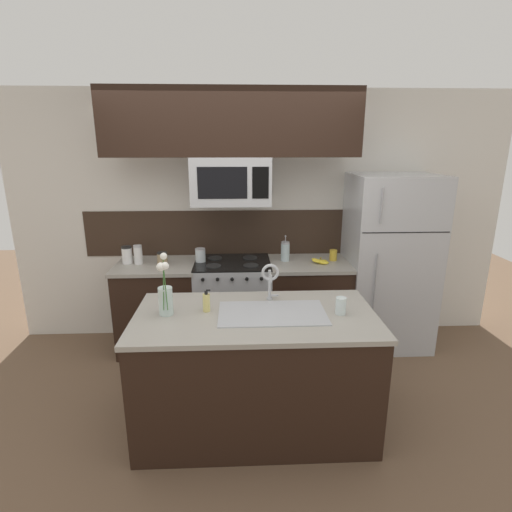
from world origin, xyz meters
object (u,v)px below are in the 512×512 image
(stove_range, at_px, (233,304))
(storage_jar_short, at_px, (162,258))
(banana_bunch, at_px, (321,261))
(drinking_glass, at_px, (341,306))
(microwave, at_px, (231,181))
(dish_soap_bottle, at_px, (206,302))
(refrigerator, at_px, (388,262))
(storage_jar_medium, at_px, (138,255))
(storage_jar_squat, at_px, (200,256))
(french_press, at_px, (285,251))
(sink_faucet, at_px, (270,277))
(storage_jar_tall, at_px, (127,255))
(flower_vase, at_px, (165,297))
(coffee_tin, at_px, (333,255))

(stove_range, relative_size, storage_jar_short, 7.36)
(storage_jar_short, bearing_deg, banana_bunch, -1.45)
(stove_range, xyz_separation_m, drinking_glass, (0.78, -1.27, 0.51))
(microwave, distance_m, dish_soap_bottle, 1.40)
(refrigerator, height_order, storage_jar_medium, refrigerator)
(storage_jar_squat, height_order, french_press, french_press)
(microwave, xyz_separation_m, french_press, (0.54, 0.08, -0.72))
(storage_jar_squat, relative_size, sink_faucet, 0.48)
(stove_range, xyz_separation_m, storage_jar_squat, (-0.32, 0.03, 0.52))
(french_press, bearing_deg, microwave, -171.46)
(microwave, distance_m, storage_jar_tall, 1.28)
(storage_jar_tall, relative_size, flower_vase, 0.38)
(storage_jar_tall, bearing_deg, storage_jar_short, -9.28)
(coffee_tin, distance_m, dish_soap_bottle, 1.73)
(stove_range, distance_m, storage_jar_squat, 0.61)
(storage_jar_tall, xyz_separation_m, banana_bunch, (1.93, -0.10, -0.07))
(microwave, distance_m, storage_jar_medium, 1.18)
(french_press, bearing_deg, dish_soap_bottle, -119.72)
(storage_jar_squat, xyz_separation_m, french_press, (0.86, 0.03, 0.03))
(sink_faucet, bearing_deg, storage_jar_short, 134.39)
(storage_jar_tall, bearing_deg, drinking_glass, -35.64)
(storage_jar_medium, height_order, storage_jar_short, storage_jar_medium)
(storage_jar_medium, height_order, banana_bunch, storage_jar_medium)
(microwave, height_order, drinking_glass, microwave)
(storage_jar_short, height_order, flower_vase, flower_vase)
(coffee_tin, height_order, flower_vase, flower_vase)
(refrigerator, distance_m, storage_jar_short, 2.30)
(storage_jar_tall, bearing_deg, french_press, 0.78)
(storage_jar_squat, relative_size, coffee_tin, 1.35)
(refrigerator, xyz_separation_m, french_press, (-1.06, 0.04, 0.12))
(microwave, height_order, storage_jar_short, microwave)
(banana_bunch, xyz_separation_m, sink_faucet, (-0.59, -0.97, 0.18))
(microwave, distance_m, drinking_glass, 1.66)
(french_press, xyz_separation_m, drinking_glass, (0.24, -1.33, -0.04))
(dish_soap_bottle, bearing_deg, refrigerator, 34.18)
(storage_jar_short, distance_m, drinking_glass, 1.93)
(refrigerator, xyz_separation_m, storage_jar_short, (-2.30, -0.04, 0.08))
(sink_faucet, bearing_deg, dish_soap_bottle, -161.91)
(storage_jar_tall, height_order, storage_jar_medium, storage_jar_medium)
(coffee_tin, xyz_separation_m, sink_faucet, (-0.74, -1.08, 0.14))
(microwave, height_order, dish_soap_bottle, microwave)
(refrigerator, height_order, storage_jar_squat, refrigerator)
(sink_faucet, height_order, flower_vase, flower_vase)
(stove_range, relative_size, flower_vase, 2.02)
(storage_jar_tall, distance_m, sink_faucet, 1.73)
(microwave, xyz_separation_m, banana_bunch, (0.88, -0.04, -0.80))
(refrigerator, height_order, banana_bunch, refrigerator)
(storage_jar_short, bearing_deg, flower_vase, -78.68)
(refrigerator, bearing_deg, coffee_tin, 176.97)
(storage_jar_medium, distance_m, french_press, 1.48)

